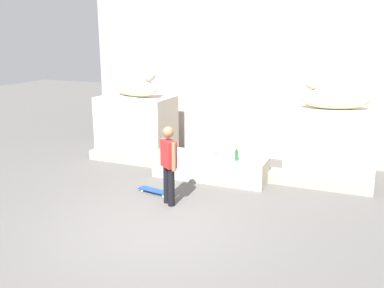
{
  "coord_description": "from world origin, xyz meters",
  "views": [
    {
      "loc": [
        3.41,
        -6.19,
        3.47
      ],
      "look_at": [
        -0.09,
        2.2,
        1.1
      ],
      "focal_mm": 39.6,
      "sensor_mm": 36.0,
      "label": 1
    }
  ],
  "objects_px": {
    "skateboard": "(155,191)",
    "bottle_clear": "(214,150)",
    "statue_reclining_left": "(136,87)",
    "skater": "(169,162)",
    "statue_reclining_right": "(334,97)",
    "bottle_green": "(236,155)"
  },
  "relations": [
    {
      "from": "skateboard",
      "to": "bottle_clear",
      "type": "relative_size",
      "value": 3.07
    },
    {
      "from": "statue_reclining_left",
      "to": "skater",
      "type": "height_order",
      "value": "statue_reclining_left"
    },
    {
      "from": "statue_reclining_right",
      "to": "bottle_green",
      "type": "xyz_separation_m",
      "value": [
        -1.94,
        -1.34,
        -1.29
      ]
    },
    {
      "from": "statue_reclining_right",
      "to": "statue_reclining_left",
      "type": "bearing_deg",
      "value": -11.58
    },
    {
      "from": "skateboard",
      "to": "skater",
      "type": "bearing_deg",
      "value": -26.56
    },
    {
      "from": "statue_reclining_right",
      "to": "skateboard",
      "type": "bearing_deg",
      "value": 24.8
    },
    {
      "from": "statue_reclining_right",
      "to": "skater",
      "type": "height_order",
      "value": "statue_reclining_right"
    },
    {
      "from": "skater",
      "to": "bottle_green",
      "type": "height_order",
      "value": "skater"
    },
    {
      "from": "statue_reclining_right",
      "to": "bottle_clear",
      "type": "xyz_separation_m",
      "value": [
        -2.61,
        -1.01,
        -1.31
      ]
    },
    {
      "from": "skateboard",
      "to": "bottle_clear",
      "type": "distance_m",
      "value": 1.89
    },
    {
      "from": "skateboard",
      "to": "statue_reclining_left",
      "type": "bearing_deg",
      "value": 136.26
    },
    {
      "from": "statue_reclining_right",
      "to": "bottle_green",
      "type": "bearing_deg",
      "value": 22.9
    },
    {
      "from": "skater",
      "to": "bottle_clear",
      "type": "height_order",
      "value": "skater"
    },
    {
      "from": "statue_reclining_right",
      "to": "bottle_green",
      "type": "distance_m",
      "value": 2.69
    },
    {
      "from": "statue_reclining_right",
      "to": "skateboard",
      "type": "distance_m",
      "value": 4.73
    },
    {
      "from": "skateboard",
      "to": "bottle_green",
      "type": "distance_m",
      "value": 2.06
    },
    {
      "from": "skater",
      "to": "skateboard",
      "type": "relative_size",
      "value": 2.03
    },
    {
      "from": "statue_reclining_left",
      "to": "bottle_green",
      "type": "xyz_separation_m",
      "value": [
        3.39,
        -1.33,
        -1.29
      ]
    },
    {
      "from": "statue_reclining_right",
      "to": "skater",
      "type": "bearing_deg",
      "value": 34.23
    },
    {
      "from": "bottle_clear",
      "to": "skater",
      "type": "bearing_deg",
      "value": -98.25
    },
    {
      "from": "skateboard",
      "to": "bottle_green",
      "type": "bearing_deg",
      "value": 48.82
    },
    {
      "from": "skater",
      "to": "bottle_clear",
      "type": "distance_m",
      "value": 2.0
    }
  ]
}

